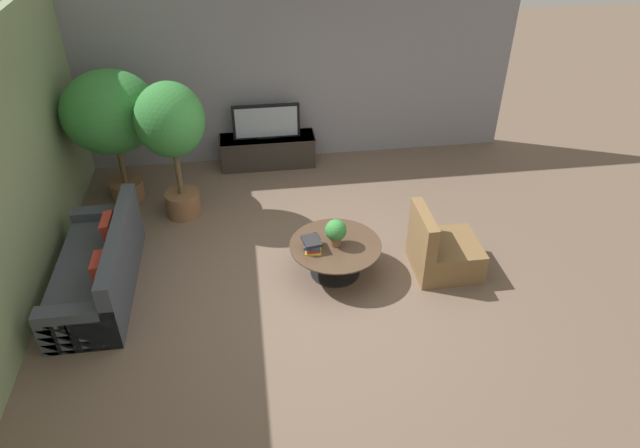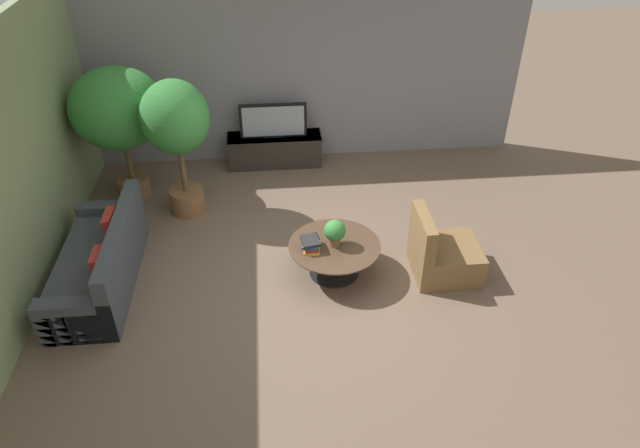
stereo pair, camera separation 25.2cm
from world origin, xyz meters
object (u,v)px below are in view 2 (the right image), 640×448
at_px(media_console, 275,149).
at_px(coffee_table, 334,253).
at_px(potted_plant_tabletop, 335,232).
at_px(armchair_wicker, 442,255).
at_px(potted_palm_tall, 118,111).
at_px(couch_by_wall, 101,264).
at_px(television, 273,121).
at_px(potted_palm_corner, 176,126).

distance_m(media_console, coffee_table, 3.01).
height_order(media_console, coffee_table, media_console).
bearing_deg(potted_plant_tabletop, media_console, 102.40).
relative_size(armchair_wicker, potted_plant_tabletop, 2.48).
relative_size(armchair_wicker, potted_palm_tall, 0.44).
relative_size(media_console, couch_by_wall, 0.73).
height_order(coffee_table, armchair_wicker, armchair_wicker).
bearing_deg(couch_by_wall, television, 142.40).
bearing_deg(armchair_wicker, coffee_table, 85.37).
xyz_separation_m(potted_palm_tall, potted_plant_tabletop, (2.82, -2.19, -0.72)).
distance_m(television, coffee_table, 3.05).
distance_m(media_console, potted_palm_tall, 2.54).
bearing_deg(potted_palm_tall, couch_by_wall, -90.47).
bearing_deg(armchair_wicker, potted_plant_tabletop, 85.25).
relative_size(media_console, potted_plant_tabletop, 4.47).
height_order(armchair_wicker, potted_palm_corner, potted_palm_corner).
distance_m(armchair_wicker, potted_palm_tall, 4.87).
relative_size(couch_by_wall, potted_plant_tabletop, 6.08).
relative_size(coffee_table, potted_palm_tall, 0.58).
height_order(television, couch_by_wall, television).
height_order(potted_palm_tall, potted_plant_tabletop, potted_palm_tall).
height_order(couch_by_wall, potted_palm_tall, potted_palm_tall).
relative_size(television, potted_palm_corner, 0.54).
height_order(potted_palm_corner, potted_plant_tabletop, potted_palm_corner).
height_order(armchair_wicker, potted_palm_tall, potted_palm_tall).
bearing_deg(television, armchair_wicker, -57.05).
bearing_deg(television, media_console, 90.00).
bearing_deg(television, coffee_table, -77.61).
bearing_deg(coffee_table, potted_palm_corner, 140.21).
distance_m(coffee_table, couch_by_wall, 2.84).
distance_m(coffee_table, potted_palm_tall, 3.73).
xyz_separation_m(armchair_wicker, potted_plant_tabletop, (-1.33, 0.11, 0.36)).
xyz_separation_m(couch_by_wall, potted_palm_corner, (0.88, 1.53, 1.07)).
relative_size(television, coffee_table, 0.95).
xyz_separation_m(media_console, coffee_table, (0.65, -2.94, 0.05)).
distance_m(television, couch_by_wall, 3.62).
xyz_separation_m(coffee_table, armchair_wicker, (1.33, -0.11, -0.04)).
distance_m(armchair_wicker, potted_plant_tabletop, 1.38).
xyz_separation_m(coffee_table, potted_plant_tabletop, (0.00, 0.00, 0.33)).
distance_m(television, armchair_wicker, 3.67).
relative_size(media_console, coffee_table, 1.37).
relative_size(television, potted_palm_tall, 0.55).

